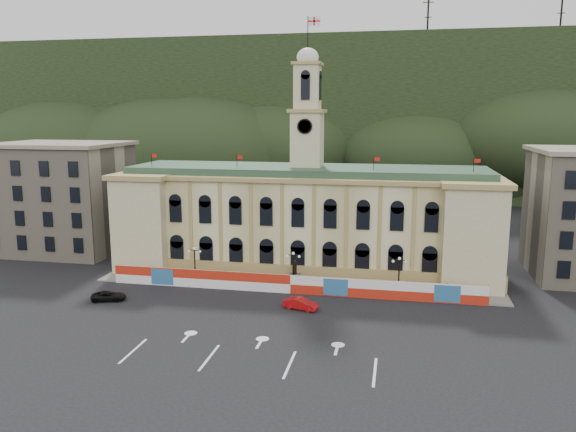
% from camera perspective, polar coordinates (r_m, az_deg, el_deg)
% --- Properties ---
extents(ground, '(260.00, 260.00, 0.00)m').
position_cam_1_polar(ground, '(61.16, -2.49, -12.18)').
color(ground, black).
rests_on(ground, ground).
extents(lane_markings, '(26.00, 10.00, 0.02)m').
position_cam_1_polar(lane_markings, '(56.72, -3.72, -14.07)').
color(lane_markings, white).
rests_on(lane_markings, ground).
extents(hill_ridge, '(230.00, 80.00, 64.00)m').
position_cam_1_polar(hill_ridge, '(177.37, 6.95, 9.06)').
color(hill_ridge, black).
rests_on(hill_ridge, ground).
extents(city_hall, '(56.20, 17.60, 37.10)m').
position_cam_1_polar(city_hall, '(85.01, 1.87, -0.19)').
color(city_hall, beige).
rests_on(city_hall, ground).
extents(side_building_left, '(21.00, 17.00, 18.60)m').
position_cam_1_polar(side_building_left, '(103.68, -21.96, 1.82)').
color(side_building_left, tan).
rests_on(side_building_left, ground).
extents(hoarding_fence, '(50.00, 0.44, 2.50)m').
position_cam_1_polar(hoarding_fence, '(74.57, 0.30, -6.93)').
color(hoarding_fence, red).
rests_on(hoarding_fence, ground).
extents(pavement, '(56.00, 5.50, 0.16)m').
position_cam_1_polar(pavement, '(77.45, 0.64, -7.17)').
color(pavement, slate).
rests_on(pavement, ground).
extents(statue, '(1.40, 1.40, 3.72)m').
position_cam_1_polar(statue, '(77.35, 0.67, -6.34)').
color(statue, '#595651').
rests_on(statue, ground).
extents(lamp_left, '(1.96, 0.44, 5.15)m').
position_cam_1_polar(lamp_left, '(79.58, -9.45, -4.59)').
color(lamp_left, black).
rests_on(lamp_left, ground).
extents(lamp_center, '(1.96, 0.44, 5.15)m').
position_cam_1_polar(lamp_center, '(75.88, 0.54, -5.19)').
color(lamp_center, black).
rests_on(lamp_center, ground).
extents(lamp_right, '(1.96, 0.44, 5.15)m').
position_cam_1_polar(lamp_right, '(74.67, 11.21, -5.65)').
color(lamp_right, black).
rests_on(lamp_right, ground).
extents(red_sedan, '(3.49, 4.96, 1.41)m').
position_cam_1_polar(red_sedan, '(68.89, 1.30, -8.90)').
color(red_sedan, '#A60B0D').
rests_on(red_sedan, ground).
extents(black_suv, '(4.44, 5.40, 1.18)m').
position_cam_1_polar(black_suv, '(75.47, -17.75, -7.76)').
color(black_suv, black).
rests_on(black_suv, ground).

